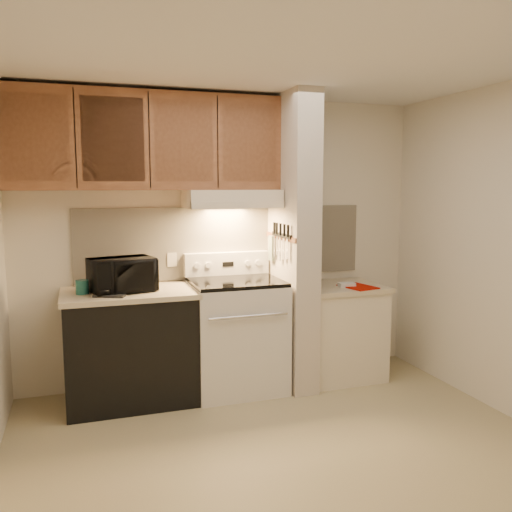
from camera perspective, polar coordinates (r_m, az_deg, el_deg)
name	(u,v)px	position (r m, az deg, el deg)	size (l,w,h in m)	color
floor	(286,450)	(3.81, 3.14, -19.73)	(3.60, 3.60, 0.00)	tan
ceiling	(289,58)	(3.47, 3.46, 20.12)	(3.60, 3.60, 0.00)	white
wall_back	(225,240)	(4.84, -3.30, 1.66)	(3.60, 0.02, 2.50)	silver
backsplash	(225,242)	(4.83, -3.26, 1.46)	(2.60, 0.02, 0.63)	beige
range_body	(236,337)	(4.66, -2.10, -8.47)	(0.76, 0.65, 0.92)	silver
oven_window	(247,342)	(4.36, -0.91, -9.06)	(0.50, 0.01, 0.30)	black
oven_handle	(249,316)	(4.26, -0.76, -6.36)	(0.02, 0.02, 0.65)	silver
cooktop	(236,282)	(4.55, -2.13, -2.71)	(0.74, 0.64, 0.03)	black
range_backguard	(227,263)	(4.80, -3.09, -0.79)	(0.76, 0.08, 0.20)	silver
range_display	(228,264)	(4.76, -2.96, -0.86)	(0.10, 0.01, 0.04)	black
range_knob_left_outer	(197,266)	(4.69, -6.24, -1.02)	(0.05, 0.05, 0.02)	silver
range_knob_left_inner	(208,265)	(4.72, -5.06, -0.96)	(0.05, 0.05, 0.02)	silver
range_knob_right_inner	(248,263)	(4.81, -0.88, -0.76)	(0.05, 0.05, 0.02)	silver
range_knob_right_outer	(258,263)	(4.84, 0.25, -0.71)	(0.05, 0.05, 0.02)	silver
dishwasher_front	(131,349)	(4.52, -13.06, -9.51)	(1.00, 0.63, 0.87)	black
left_countertop	(129,293)	(4.41, -13.23, -3.84)	(1.04, 0.67, 0.04)	beige
spoon_rest	(109,296)	(4.20, -15.20, -4.08)	(0.23, 0.07, 0.02)	black
teal_jar	(82,287)	(4.36, -17.83, -3.13)	(0.10, 0.10, 0.11)	#1B5B53
outlet	(172,260)	(4.73, -8.83, -0.39)	(0.08, 0.01, 0.12)	beige
microwave	(122,275)	(4.36, -13.92, -1.95)	(0.48, 0.32, 0.27)	black
partition_pillar	(293,242)	(4.67, 3.89, 1.44)	(0.22, 0.70, 2.50)	beige
pillar_trim	(280,237)	(4.62, 2.56, 2.01)	(0.01, 0.70, 0.04)	brown
knife_strip	(282,235)	(4.57, 2.72, 2.20)	(0.02, 0.42, 0.04)	black
knife_blade_a	(287,249)	(4.43, 3.31, 0.73)	(0.01, 0.04, 0.16)	silver
knife_handle_a	(288,231)	(4.40, 3.39, 2.65)	(0.02, 0.02, 0.10)	black
knife_blade_b	(284,249)	(4.50, 2.93, 0.72)	(0.01, 0.04, 0.18)	silver
knife_handle_b	(284,230)	(4.48, 3.00, 2.73)	(0.02, 0.02, 0.10)	black
knife_blade_c	(280,249)	(4.58, 2.54, 0.71)	(0.01, 0.04, 0.20)	silver
knife_handle_c	(280,229)	(4.56, 2.59, 2.82)	(0.02, 0.02, 0.10)	black
knife_blade_d	(277,246)	(4.64, 2.26, 1.04)	(0.01, 0.04, 0.16)	silver
knife_handle_d	(277,229)	(4.64, 2.20, 2.91)	(0.02, 0.02, 0.10)	black
knife_blade_e	(274,246)	(4.72, 1.92, 1.03)	(0.01, 0.04, 0.18)	silver
knife_handle_e	(274,228)	(4.70, 1.93, 2.96)	(0.02, 0.02, 0.10)	black
oven_mitt	(272,248)	(4.79, 1.65, 0.84)	(0.03, 0.09, 0.22)	gray
right_cab_base	(339,333)	(5.02, 8.72, -8.04)	(0.70, 0.60, 0.81)	beige
right_countertop	(340,287)	(4.92, 8.81, -3.26)	(0.74, 0.64, 0.04)	beige
red_folder	(358,287)	(4.83, 10.69, -3.20)	(0.23, 0.31, 0.01)	#A50B00
white_box	(347,285)	(4.83, 9.53, -3.01)	(0.14, 0.09, 0.04)	white
range_hood	(231,199)	(4.60, -2.61, 6.04)	(0.78, 0.44, 0.15)	beige
hood_lip	(238,205)	(4.40, -1.86, 5.39)	(0.78, 0.04, 0.06)	beige
upper_cabinets	(147,142)	(4.52, -11.44, 11.72)	(2.18, 0.33, 0.77)	brown
cab_door_a	(36,137)	(4.33, -22.18, 11.51)	(0.46, 0.01, 0.63)	brown
cab_gap_a	(75,138)	(4.32, -18.51, 11.68)	(0.01, 0.01, 0.73)	black
cab_door_b	(113,139)	(4.33, -14.82, 11.81)	(0.46, 0.01, 0.63)	brown
cab_gap_b	(149,140)	(4.36, -11.17, 11.88)	(0.01, 0.01, 0.73)	black
cab_door_c	(184,141)	(4.40, -7.58, 11.91)	(0.46, 0.01, 0.63)	brown
cab_gap_c	(218,142)	(4.46, -4.06, 11.90)	(0.01, 0.01, 0.73)	black
cab_door_d	(250,143)	(4.54, -0.66, 11.84)	(0.46, 0.01, 0.63)	brown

